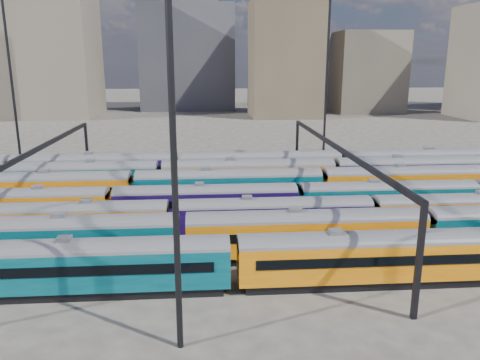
{
  "coord_description": "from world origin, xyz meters",
  "views": [
    {
      "loc": [
        -3.32,
        -46.39,
        16.25
      ],
      "look_at": [
        0.59,
        5.67,
        3.0
      ],
      "focal_mm": 35.0,
      "sensor_mm": 36.0,
      "label": 1
    }
  ],
  "objects": [
    {
      "name": "ground",
      "position": [
        0.0,
        0.0,
        0.0
      ],
      "size": [
        500.0,
        500.0,
        0.0
      ],
      "primitive_type": "plane",
      "color": "#45403A",
      "rests_on": "ground"
    },
    {
      "name": "rake_1",
      "position": [
        15.26,
        -10.0,
        2.65
      ],
      "size": [
        122.83,
        3.0,
        5.04
      ],
      "color": "black",
      "rests_on": "ground"
    },
    {
      "name": "rake_2",
      "position": [
        12.4,
        -5.0,
        2.44
      ],
      "size": [
        113.38,
        2.77,
        4.65
      ],
      "color": "black",
      "rests_on": "ground"
    },
    {
      "name": "rake_3",
      "position": [
        -13.02,
        0.0,
        2.48
      ],
      "size": [
        115.24,
        2.81,
        4.72
      ],
      "color": "black",
      "rests_on": "ground"
    },
    {
      "name": "rake_4",
      "position": [
        -11.49,
        5.0,
        2.77
      ],
      "size": [
        128.52,
        3.13,
        5.28
      ],
      "color": "black",
      "rests_on": "ground"
    },
    {
      "name": "rake_5",
      "position": [
        -19.85,
        10.0,
        2.81
      ],
      "size": [
        108.42,
        3.17,
        5.35
      ],
      "color": "black",
      "rests_on": "ground"
    },
    {
      "name": "rake_6",
      "position": [
        15.14,
        15.0,
        2.82
      ],
      "size": [
        130.83,
        3.19,
        5.38
      ],
      "color": "black",
      "rests_on": "ground"
    },
    {
      "name": "gantry_1",
      "position": [
        -20.0,
        0.0,
        6.79
      ],
      "size": [
        0.35,
        40.35,
        8.03
      ],
      "color": "black",
      "rests_on": "ground"
    },
    {
      "name": "gantry_2",
      "position": [
        10.0,
        0.0,
        6.79
      ],
      "size": [
        0.35,
        40.35,
        8.03
      ],
      "color": "black",
      "rests_on": "ground"
    },
    {
      "name": "mast_1",
      "position": [
        -30.0,
        22.0,
        13.97
      ],
      "size": [
        1.4,
        0.5,
        25.6
      ],
      "color": "black",
      "rests_on": "ground"
    },
    {
      "name": "mast_2",
      "position": [
        -5.0,
        -22.0,
        13.97
      ],
      "size": [
        1.4,
        0.5,
        25.6
      ],
      "color": "black",
      "rests_on": "ground"
    },
    {
      "name": "mast_3",
      "position": [
        15.0,
        24.0,
        13.97
      ],
      "size": [
        1.4,
        0.5,
        25.6
      ],
      "color": "black",
      "rests_on": "ground"
    }
  ]
}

